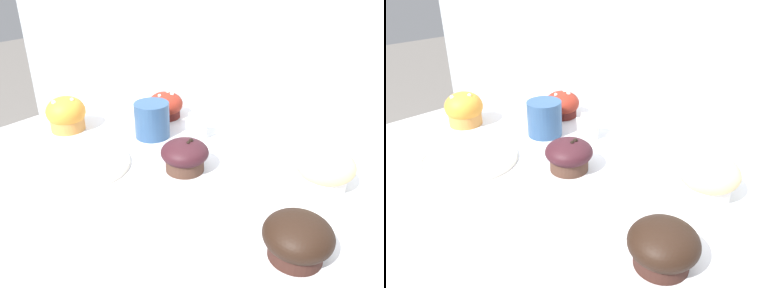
{
  "view_description": "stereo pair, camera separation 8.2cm",
  "coord_description": "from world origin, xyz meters",
  "views": [
    {
      "loc": [
        0.48,
        -0.53,
        1.34
      ],
      "look_at": [
        0.02,
        0.04,
        0.97
      ],
      "focal_mm": 35.0,
      "sensor_mm": 36.0,
      "label": 1
    },
    {
      "loc": [
        0.54,
        -0.47,
        1.34
      ],
      "look_at": [
        0.02,
        0.04,
        0.97
      ],
      "focal_mm": 35.0,
      "sensor_mm": 36.0,
      "label": 2
    }
  ],
  "objects": [
    {
      "name": "muffin_front_right",
      "position": [
        -0.35,
        -0.03,
        0.96
      ],
      "size": [
        0.1,
        0.1,
        0.09
      ],
      "color": "#CA853F",
      "rests_on": "display_counter"
    },
    {
      "name": "coffee_cup",
      "position": [
        -0.14,
        0.09,
        0.97
      ],
      "size": [
        0.11,
        0.11,
        0.09
      ],
      "color": "navy",
      "rests_on": "display_counter"
    },
    {
      "name": "muffin_front_center",
      "position": [
        -0.2,
        0.2,
        0.96
      ],
      "size": [
        0.1,
        0.1,
        0.08
      ],
      "color": "#4E1815",
      "rests_on": "display_counter"
    },
    {
      "name": "serving_plate",
      "position": [
        -0.16,
        -0.12,
        0.93
      ],
      "size": [
        0.22,
        0.22,
        0.01
      ],
      "color": "beige",
      "rests_on": "display_counter"
    },
    {
      "name": "muffin_back_right",
      "position": [
        0.29,
        0.13,
        0.96
      ],
      "size": [
        0.12,
        0.12,
        0.08
      ],
      "color": "white",
      "rests_on": "display_counter"
    },
    {
      "name": "muffin_back_left",
      "position": [
        0.33,
        -0.09,
        0.96
      ],
      "size": [
        0.11,
        0.11,
        0.07
      ],
      "color": "#341C17",
      "rests_on": "display_counter"
    },
    {
      "name": "wall_back",
      "position": [
        0.0,
        0.6,
        0.9
      ],
      "size": [
        3.2,
        0.1,
        1.8
      ],
      "primitive_type": "cube",
      "color": "#A8B2B7",
      "rests_on": "ground"
    },
    {
      "name": "muffin_front_left",
      "position": [
        0.03,
        0.01,
        0.96
      ],
      "size": [
        0.1,
        0.1,
        0.07
      ],
      "color": "#452C21",
      "rests_on": "display_counter"
    },
    {
      "name": "price_card",
      "position": [
        -0.05,
        0.15,
        0.95
      ],
      "size": [
        0.06,
        0.06,
        0.06
      ],
      "color": "white",
      "rests_on": "display_counter"
    }
  ]
}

